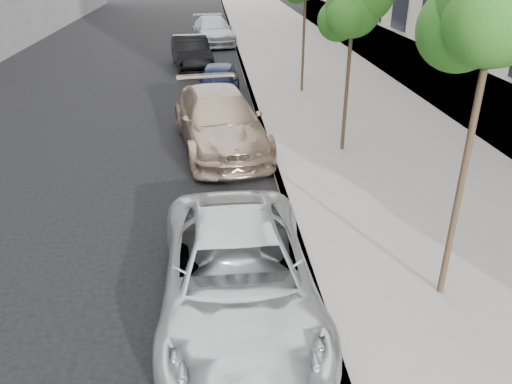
{
  "coord_description": "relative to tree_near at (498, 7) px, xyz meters",
  "views": [
    {
      "loc": [
        -0.41,
        -4.81,
        5.17
      ],
      "look_at": [
        0.29,
        2.68,
        1.5
      ],
      "focal_mm": 35.0,
      "sensor_mm": 36.0,
      "label": 1
    }
  ],
  "objects": [
    {
      "name": "ground",
      "position": [
        -3.23,
        -1.5,
        -4.52
      ],
      "size": [
        160.0,
        160.0,
        0.0
      ],
      "primitive_type": "plane",
      "color": "black",
      "rests_on": "ground"
    },
    {
      "name": "sidewalk",
      "position": [
        1.07,
        22.5,
        -4.45
      ],
      "size": [
        6.4,
        72.0,
        0.14
      ],
      "primitive_type": "cube",
      "color": "gray",
      "rests_on": "ground"
    },
    {
      "name": "curb",
      "position": [
        -2.05,
        22.5,
        -4.45
      ],
      "size": [
        0.15,
        72.0,
        0.14
      ],
      "primitive_type": "cube",
      "color": "#9E9B93",
      "rests_on": "ground"
    },
    {
      "name": "tree_near",
      "position": [
        0.0,
        0.0,
        0.0
      ],
      "size": [
        1.83,
        1.63,
        5.3
      ],
      "color": "#38281C",
      "rests_on": "sidewalk"
    },
    {
      "name": "tree_mid",
      "position": [
        -0.0,
        6.5,
        -0.69
      ],
      "size": [
        1.74,
        1.54,
        4.56
      ],
      "color": "#38281C",
      "rests_on": "sidewalk"
    },
    {
      "name": "minivan",
      "position": [
        -3.33,
        -0.04,
        -3.83
      ],
      "size": [
        2.37,
        5.04,
        1.39
      ],
      "primitive_type": "imported",
      "rotation": [
        0.0,
        0.0,
        0.01
      ],
      "color": "silver",
      "rests_on": "ground"
    },
    {
      "name": "suv",
      "position": [
        -3.41,
        7.33,
        -3.73
      ],
      "size": [
        2.99,
        5.76,
        1.59
      ],
      "primitive_type": "imported",
      "rotation": [
        0.0,
        0.0,
        0.14
      ],
      "color": "tan",
      "rests_on": "ground"
    },
    {
      "name": "sedan_blue",
      "position": [
        -3.33,
        12.58,
        -3.88
      ],
      "size": [
        1.91,
        3.93,
        1.29
      ],
      "primitive_type": "imported",
      "rotation": [
        0.0,
        0.0,
        -0.1
      ],
      "color": "#101835",
      "rests_on": "ground"
    },
    {
      "name": "sedan_black",
      "position": [
        -4.48,
        18.14,
        -3.78
      ],
      "size": [
        2.19,
        4.67,
        1.48
      ],
      "primitive_type": "imported",
      "rotation": [
        0.0,
        0.0,
        0.14
      ],
      "color": "black",
      "rests_on": "ground"
    },
    {
      "name": "sedan_rear",
      "position": [
        -3.33,
        24.95,
        -3.76
      ],
      "size": [
        2.78,
        5.52,
        1.54
      ],
      "primitive_type": "imported",
      "rotation": [
        0.0,
        0.0,
        0.12
      ],
      "color": "#B4B7BC",
      "rests_on": "ground"
    }
  ]
}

